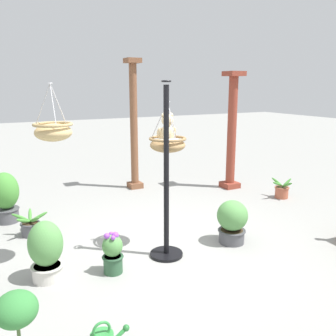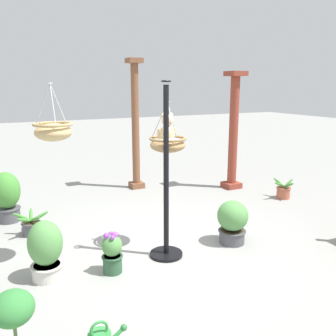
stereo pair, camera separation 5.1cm
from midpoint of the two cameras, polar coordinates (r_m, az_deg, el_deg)
ground_plane at (r=5.18m, az=0.32°, el=-12.72°), size 40.00×40.00×0.00m
display_pole_central at (r=4.75m, az=0.02°, el=-6.02°), size 0.44×0.44×2.30m
hanging_basket_with_teddy at (r=4.84m, az=0.26°, el=3.83°), size 0.50×0.50×0.67m
teddy_bear at (r=4.84m, az=0.14°, el=5.95°), size 0.28×0.25×0.41m
hanging_basket_left_high at (r=4.51m, az=-17.33°, el=5.61°), size 0.46×0.46×0.68m
greenhouse_pillar_left at (r=7.90m, az=-4.96°, el=6.36°), size 0.31×0.31×2.80m
greenhouse_pillar_right at (r=8.02m, az=10.45°, el=5.36°), size 0.37×0.37×2.53m
potted_plant_fern_front at (r=4.55m, az=-8.47°, el=-13.05°), size 0.26×0.26×0.53m
potted_plant_flowering_red at (r=6.59m, az=-23.87°, el=-4.05°), size 0.45×0.45×0.85m
potted_plant_tall_leafy at (r=4.55m, az=-18.41°, el=-12.14°), size 0.40×0.40×0.73m
potted_plant_bushy_green at (r=5.96m, az=-20.52°, el=-8.50°), size 0.53×0.53×0.37m
potted_plant_small_succulent at (r=7.71m, az=17.91°, el=-3.43°), size 0.53×0.54×0.40m
potted_plant_conical_shrub at (r=5.35m, az=10.40°, el=-8.25°), size 0.44×0.44×0.64m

